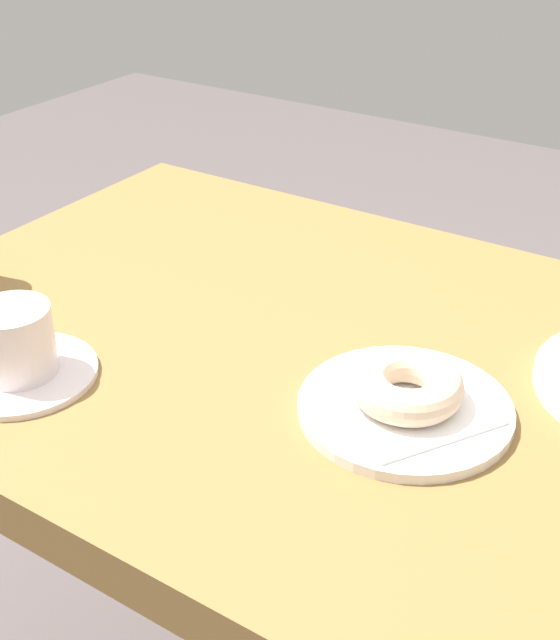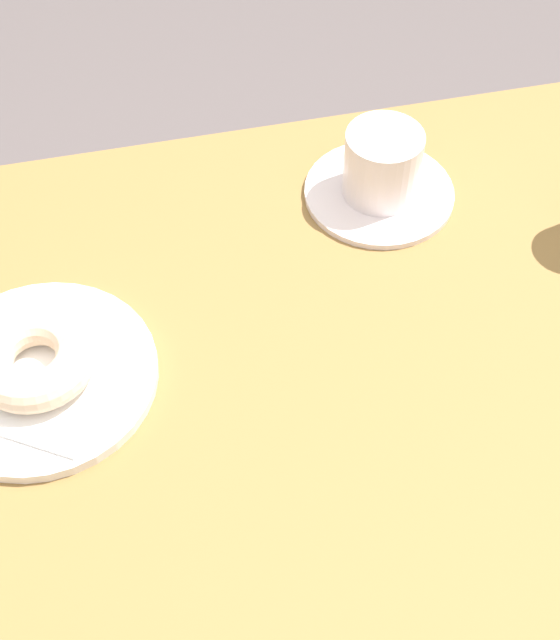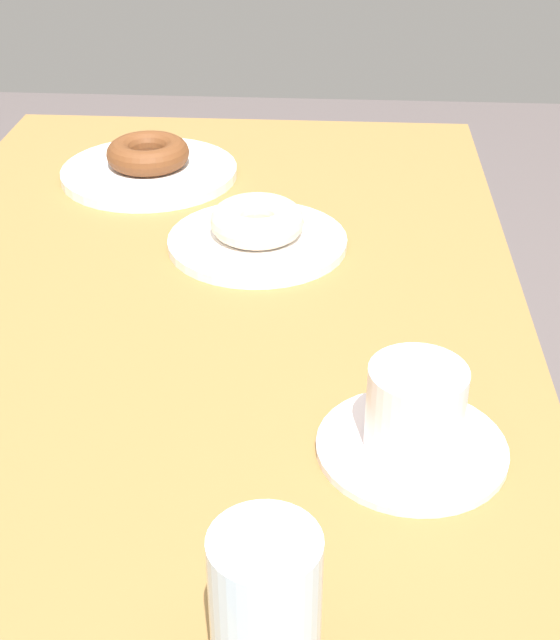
{
  "view_description": "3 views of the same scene",
  "coord_description": "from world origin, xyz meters",
  "views": [
    {
      "loc": [
        -0.34,
        0.64,
        1.23
      ],
      "look_at": [
        0.04,
        0.05,
        0.81
      ],
      "focal_mm": 47.27,
      "sensor_mm": 36.0,
      "label": 1
    },
    {
      "loc": [
        0.0,
        -0.42,
        1.41
      ],
      "look_at": [
        0.11,
        0.06,
        0.79
      ],
      "focal_mm": 51.83,
      "sensor_mm": 36.0,
      "label": 2
    },
    {
      "loc": [
        0.79,
        0.14,
        1.22
      ],
      "look_at": [
        0.11,
        0.1,
        0.8
      ],
      "focal_mm": 50.62,
      "sensor_mm": 36.0,
      "label": 3
    }
  ],
  "objects": [
    {
      "name": "napkin_sugar_ring",
      "position": [
        -0.1,
        0.06,
        0.78
      ],
      "size": [
        0.18,
        0.18,
        0.0
      ],
      "primitive_type": "cube",
      "rotation": [
        0.0,
        0.0,
        -0.56
      ],
      "color": "white",
      "rests_on": "plate_sugar_ring"
    },
    {
      "name": "coffee_cup",
      "position": [
        0.24,
        0.21,
        0.8
      ],
      "size": [
        0.15,
        0.15,
        0.08
      ],
      "color": "silver",
      "rests_on": "table"
    },
    {
      "name": "plate_sugar_ring",
      "position": [
        -0.1,
        0.06,
        0.77
      ],
      "size": [
        0.2,
        0.2,
        0.01
      ],
      "primitive_type": "cylinder",
      "color": "white",
      "rests_on": "table"
    },
    {
      "name": "table",
      "position": [
        0.0,
        0.0,
        0.68
      ],
      "size": [
        1.03,
        0.67,
        0.76
      ],
      "color": "olive",
      "rests_on": "ground_plane"
    },
    {
      "name": "donut_sugar_ring",
      "position": [
        -0.1,
        0.06,
        0.8
      ],
      "size": [
        0.1,
        0.1,
        0.03
      ],
      "primitive_type": "torus",
      "color": "beige",
      "rests_on": "napkin_sugar_ring"
    }
  ]
}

